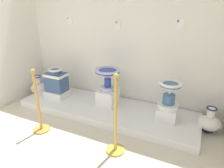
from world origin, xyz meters
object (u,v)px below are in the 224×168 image
at_px(plinth_block_central_ornate, 167,113).
at_px(decorative_vase_corner, 209,122).
at_px(plinth_block_slender_white, 58,93).
at_px(antique_toilet_slender_white, 56,80).
at_px(info_placard_third, 180,24).
at_px(plinth_block_broad_patterned, 108,98).
at_px(antique_toilet_central_ornate, 170,93).
at_px(info_placard_first, 69,20).
at_px(decorative_vase_spare, 38,87).
at_px(stanchion_post_near_right, 116,129).
at_px(stanchion_post_near_left, 39,113).
at_px(antique_toilet_broad_patterned, 108,75).
at_px(info_placard_second, 118,25).

bearing_deg(plinth_block_central_ornate, decorative_vase_corner, 10.19).
bearing_deg(plinth_block_slender_white, antique_toilet_slender_white, -104.04).
distance_m(antique_toilet_slender_white, info_placard_third, 2.29).
relative_size(plinth_block_broad_patterned, antique_toilet_central_ornate, 0.85).
height_order(plinth_block_slender_white, info_placard_first, info_placard_first).
bearing_deg(decorative_vase_spare, stanchion_post_near_right, -22.58).
bearing_deg(decorative_vase_corner, stanchion_post_near_left, -155.17).
bearing_deg(antique_toilet_broad_patterned, antique_toilet_central_ornate, -0.91).
bearing_deg(stanchion_post_near_right, stanchion_post_near_left, -177.33).
bearing_deg(antique_toilet_central_ornate, plinth_block_broad_patterned, 179.09).
xyz_separation_m(antique_toilet_broad_patterned, decorative_vase_corner, (1.58, 0.09, -0.52)).
bearing_deg(stanchion_post_near_left, antique_toilet_broad_patterned, 56.17).
distance_m(info_placard_second, decorative_vase_spare, 2.07).
bearing_deg(antique_toilet_slender_white, antique_toilet_broad_patterned, 4.87).
xyz_separation_m(info_placard_first, stanchion_post_near_right, (1.53, -1.29, -1.14)).
xyz_separation_m(antique_toilet_slender_white, plinth_block_broad_patterned, (1.02, 0.09, -0.20)).
xyz_separation_m(info_placard_first, info_placard_second, (0.98, -0.00, -0.05)).
relative_size(info_placard_second, stanchion_post_near_left, 0.13).
bearing_deg(info_placard_first, antique_toilet_broad_patterned, -22.40).
bearing_deg(plinth_block_broad_patterned, antique_toilet_slender_white, -175.13).
xyz_separation_m(info_placard_second, decorative_vase_spare, (-1.60, -0.40, -1.26)).
height_order(info_placard_first, decorative_vase_spare, info_placard_first).
bearing_deg(antique_toilet_slender_white, info_placard_first, 86.87).
bearing_deg(plinth_block_central_ornate, antique_toilet_broad_patterned, 179.09).
xyz_separation_m(antique_toilet_broad_patterned, stanchion_post_near_left, (-0.63, -0.93, -0.38)).
relative_size(plinth_block_slender_white, info_placard_third, 2.76).
height_order(antique_toilet_broad_patterned, antique_toilet_central_ornate, antique_toilet_broad_patterned).
distance_m(info_placard_second, stanchion_post_near_left, 1.86).
distance_m(info_placard_first, info_placard_second, 0.98).
xyz_separation_m(info_placard_third, decorative_vase_corner, (0.60, -0.32, -1.31)).
height_order(antique_toilet_slender_white, plinth_block_central_ornate, antique_toilet_slender_white).
bearing_deg(decorative_vase_corner, info_placard_second, 168.63).
height_order(antique_toilet_central_ornate, info_placard_first, info_placard_first).
relative_size(plinth_block_broad_patterned, decorative_vase_corner, 0.91).
bearing_deg(info_placard_first, plinth_block_broad_patterned, -22.40).
relative_size(plinth_block_central_ornate, info_placard_first, 2.66).
relative_size(plinth_block_slender_white, info_placard_second, 3.15).
height_order(plinth_block_central_ornate, stanchion_post_near_right, stanchion_post_near_right).
relative_size(antique_toilet_broad_patterned, info_placard_third, 2.91).
bearing_deg(antique_toilet_broad_patterned, plinth_block_broad_patterned, 180.00).
xyz_separation_m(info_placard_first, info_placard_third, (1.97, -0.00, -0.01)).
bearing_deg(plinth_block_central_ornate, antique_toilet_slender_white, -177.99).
relative_size(antique_toilet_central_ornate, stanchion_post_near_right, 0.39).
height_order(antique_toilet_central_ornate, info_placard_third, info_placard_third).
relative_size(decorative_vase_corner, stanchion_post_near_right, 0.37).
bearing_deg(info_placard_first, info_placard_second, -0.00).
bearing_deg(antique_toilet_broad_patterned, decorative_vase_corner, 3.19).
height_order(antique_toilet_central_ornate, info_placard_second, info_placard_second).
bearing_deg(plinth_block_slender_white, info_placard_third, 13.89).
xyz_separation_m(plinth_block_central_ornate, info_placard_first, (-1.99, 0.42, 1.26)).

